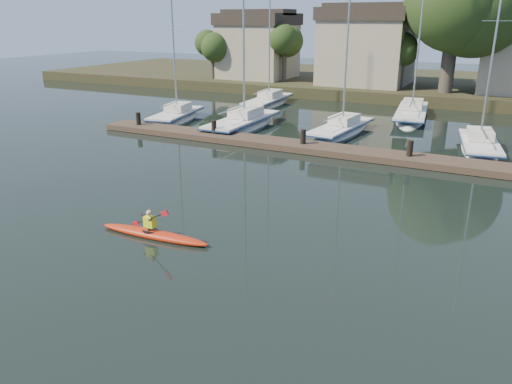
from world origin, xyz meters
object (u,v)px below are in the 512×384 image
at_px(sailboat_1, 243,131).
at_px(sailboat_0, 176,123).
at_px(sailboat_3, 478,153).
at_px(sailboat_5, 268,107).
at_px(sailboat_2, 341,136).
at_px(sailboat_6, 411,121).
at_px(dock, 353,152).
at_px(kayak, 153,233).

bearing_deg(sailboat_1, sailboat_0, 177.28).
xyz_separation_m(sailboat_0, sailboat_3, (20.90, 0.49, 0.01)).
bearing_deg(sailboat_5, sailboat_2, -44.73).
bearing_deg(sailboat_2, sailboat_6, 73.26).
distance_m(sailboat_0, sailboat_5, 9.82).
height_order(sailboat_0, sailboat_2, sailboat_2).
distance_m(dock, sailboat_6, 12.86).
height_order(dock, sailboat_3, sailboat_3).
xyz_separation_m(kayak, sailboat_1, (-5.97, 17.53, -0.38)).
height_order(sailboat_2, sailboat_3, sailboat_2).
bearing_deg(sailboat_2, sailboat_1, -163.45).
bearing_deg(kayak, dock, 74.13).
bearing_deg(sailboat_6, sailboat_0, -157.65).
bearing_deg(kayak, sailboat_0, 120.24).
bearing_deg(sailboat_2, sailboat_5, 143.93).
height_order(sailboat_0, sailboat_6, sailboat_6).
bearing_deg(kayak, sailboat_6, 78.63).
bearing_deg(dock, kayak, -102.62).
xyz_separation_m(sailboat_0, sailboat_2, (12.41, 1.15, 0.02)).
relative_size(sailboat_3, sailboat_6, 0.74).
distance_m(dock, sailboat_1, 9.83).
bearing_deg(sailboat_0, sailboat_1, -12.82).
xyz_separation_m(sailboat_0, sailboat_1, (5.75, -0.18, -0.02)).
distance_m(kayak, dock, 14.04).
relative_size(sailboat_2, sailboat_5, 0.95).
height_order(sailboat_0, sailboat_5, sailboat_5).
bearing_deg(sailboat_1, dock, -23.86).
height_order(kayak, sailboat_5, sailboat_5).
xyz_separation_m(sailboat_2, sailboat_3, (8.48, -0.65, -0.00)).
xyz_separation_m(sailboat_1, sailboat_3, (15.14, 0.68, 0.03)).
height_order(dock, sailboat_0, sailboat_0).
bearing_deg(sailboat_5, sailboat_1, -77.99).
relative_size(dock, sailboat_6, 2.03).
xyz_separation_m(sailboat_3, sailboat_5, (-17.76, 8.81, -0.00)).
relative_size(kayak, sailboat_1, 0.28).
bearing_deg(dock, sailboat_5, 131.18).
height_order(kayak, sailboat_6, sailboat_6).
bearing_deg(sailboat_3, dock, -152.74).
bearing_deg(sailboat_0, sailboat_6, 18.62).
height_order(dock, sailboat_1, sailboat_1).
xyz_separation_m(sailboat_0, sailboat_5, (3.14, 9.30, 0.01)).
bearing_deg(sailboat_6, kayak, -105.38).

